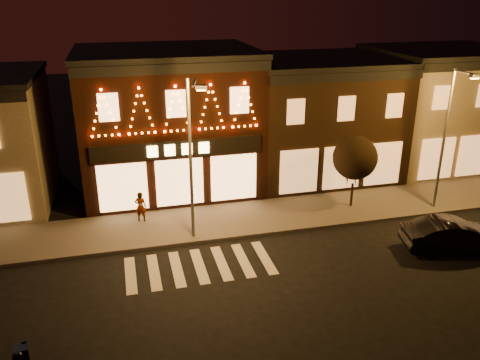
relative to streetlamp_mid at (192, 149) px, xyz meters
name	(u,v)px	position (x,y,z in m)	size (l,w,h in m)	color
ground	(218,321)	(-0.21, -6.38, -4.67)	(120.00, 120.00, 0.00)	black
sidewalk_far	(224,221)	(1.79, 1.62, -4.60)	(44.00, 4.00, 0.15)	#47423D
building_pulp	(169,120)	(-0.21, 7.60, -0.51)	(10.20, 8.34, 8.30)	black
building_right_a	(317,116)	(9.29, 7.61, -0.91)	(9.20, 8.28, 7.50)	#332012
building_right_b	(440,106)	(18.29, 7.61, -0.76)	(9.20, 8.28, 7.80)	#716150
streetlamp_mid	(192,149)	(0.00, 0.00, 0.00)	(0.69, 1.76, 7.71)	#59595E
streetlamp_right	(448,130)	(13.46, 0.16, -0.06)	(0.48, 1.73, 7.60)	#59595E
tree_right	(355,158)	(9.06, 1.63, -1.71)	(2.40, 2.40, 4.02)	black
dark_sedan	(453,235)	(11.51, -3.87, -3.91)	(1.62, 4.63, 1.53)	black
pedestrian	(141,207)	(-2.41, 2.52, -3.71)	(0.59, 0.39, 1.62)	gray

